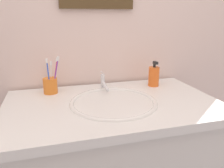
% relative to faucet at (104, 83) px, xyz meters
% --- Properties ---
extents(tiled_wall_back, '(2.29, 0.04, 2.40)m').
position_rel_faucet_xyz_m(tiled_wall_back, '(-0.00, 0.17, 0.33)').
color(tiled_wall_back, beige).
rests_on(tiled_wall_back, ground).
extents(sink_basin, '(0.45, 0.45, 0.12)m').
position_rel_faucet_xyz_m(sink_basin, '(-0.00, -0.21, -0.09)').
color(sink_basin, white).
rests_on(sink_basin, vanity_counter).
extents(faucet, '(0.02, 0.16, 0.10)m').
position_rel_faucet_xyz_m(faucet, '(0.00, 0.00, 0.00)').
color(faucet, silver).
rests_on(faucet, sink_basin).
extents(toothbrush_cup, '(0.08, 0.08, 0.09)m').
position_rel_faucet_xyz_m(toothbrush_cup, '(-0.31, 0.03, -0.00)').
color(toothbrush_cup, orange).
rests_on(toothbrush_cup, vanity_counter).
extents(toothbrush_red, '(0.05, 0.05, 0.19)m').
position_rel_faucet_xyz_m(toothbrush_red, '(-0.27, 0.06, 0.07)').
color(toothbrush_red, red).
rests_on(toothbrush_red, toothbrush_cup).
extents(toothbrush_blue, '(0.02, 0.02, 0.20)m').
position_rel_faucet_xyz_m(toothbrush_blue, '(-0.31, 0.01, 0.07)').
color(toothbrush_blue, blue).
rests_on(toothbrush_blue, toothbrush_cup).
extents(toothbrush_purple, '(0.06, 0.03, 0.21)m').
position_rel_faucet_xyz_m(toothbrush_purple, '(-0.27, 0.01, 0.08)').
color(toothbrush_purple, purple).
rests_on(toothbrush_purple, toothbrush_cup).
extents(toothbrush_white, '(0.03, 0.04, 0.17)m').
position_rel_faucet_xyz_m(toothbrush_white, '(-0.30, 0.06, 0.06)').
color(toothbrush_white, white).
rests_on(toothbrush_white, toothbrush_cup).
extents(soap_dispenser, '(0.07, 0.07, 0.16)m').
position_rel_faucet_xyz_m(soap_dispenser, '(0.32, -0.00, 0.02)').
color(soap_dispenser, orange).
rests_on(soap_dispenser, vanity_counter).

